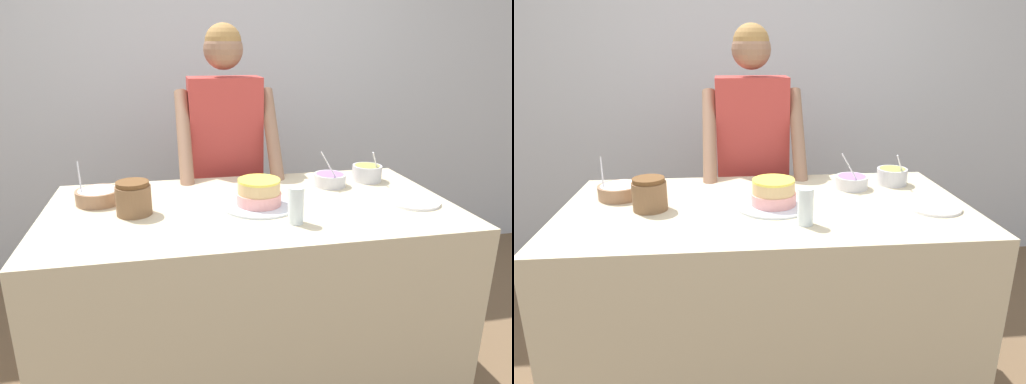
% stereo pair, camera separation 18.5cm
% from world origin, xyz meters
% --- Properties ---
extents(wall_back, '(10.00, 0.05, 2.60)m').
position_xyz_m(wall_back, '(0.00, 1.91, 1.30)').
color(wall_back, silver).
rests_on(wall_back, ground_plane).
extents(counter, '(1.69, 0.88, 0.95)m').
position_xyz_m(counter, '(0.00, 0.44, 0.48)').
color(counter, '#C6B793').
rests_on(counter, ground_plane).
extents(person_baker, '(0.52, 0.47, 1.70)m').
position_xyz_m(person_baker, '(-0.02, 1.08, 1.03)').
color(person_baker, '#2D2D38').
rests_on(person_baker, ground_plane).
extents(cake, '(0.31, 0.31, 0.12)m').
position_xyz_m(cake, '(0.03, 0.42, 1.00)').
color(cake, silver).
rests_on(cake, counter).
extents(frosting_bowl_olive, '(0.14, 0.14, 0.16)m').
position_xyz_m(frosting_bowl_olive, '(0.63, 0.68, 0.99)').
color(frosting_bowl_olive, silver).
rests_on(frosting_bowl_olive, counter).
extents(frosting_bowl_white, '(0.19, 0.19, 0.18)m').
position_xyz_m(frosting_bowl_white, '(-0.63, 0.59, 0.98)').
color(frosting_bowl_white, '#936B4C').
rests_on(frosting_bowl_white, counter).
extents(frosting_bowl_purple, '(0.15, 0.15, 0.18)m').
position_xyz_m(frosting_bowl_purple, '(0.42, 0.64, 0.98)').
color(frosting_bowl_purple, silver).
rests_on(frosting_bowl_purple, counter).
extents(drinking_glass, '(0.06, 0.06, 0.14)m').
position_xyz_m(drinking_glass, '(0.13, 0.21, 1.02)').
color(drinking_glass, silver).
rests_on(drinking_glass, counter).
extents(ceramic_plate, '(0.22, 0.22, 0.01)m').
position_xyz_m(ceramic_plate, '(0.68, 0.33, 0.96)').
color(ceramic_plate, silver).
rests_on(ceramic_plate, counter).
extents(stoneware_jar, '(0.14, 0.14, 0.13)m').
position_xyz_m(stoneware_jar, '(-0.47, 0.43, 1.02)').
color(stoneware_jar, brown).
rests_on(stoneware_jar, counter).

